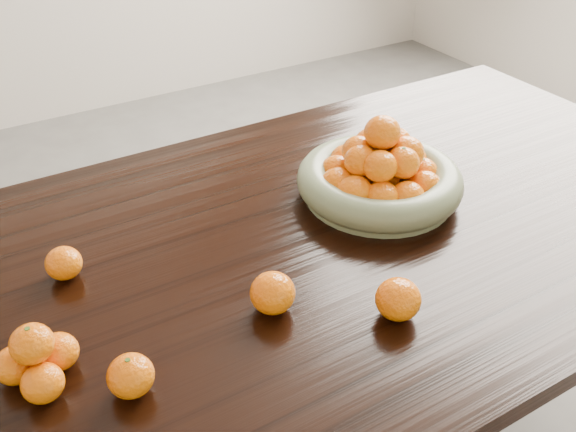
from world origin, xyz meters
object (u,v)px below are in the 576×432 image
dining_table (297,277)px  loose_orange_0 (131,376)px  fruit_bowl (380,175)px  orange_pyramid (37,360)px

dining_table → loose_orange_0: bearing=-154.1°
fruit_bowl → orange_pyramid: (-0.74, -0.15, -0.01)m
fruit_bowl → loose_orange_0: fruit_bowl is taller
orange_pyramid → loose_orange_0: (0.11, -0.09, -0.01)m
dining_table → loose_orange_0: (-0.40, -0.19, 0.12)m
dining_table → orange_pyramid: (-0.51, -0.10, 0.13)m
fruit_bowl → loose_orange_0: 0.68m
orange_pyramid → loose_orange_0: size_ratio=1.78×
dining_table → fruit_bowl: size_ratio=5.72×
loose_orange_0 → dining_table: bearing=25.9°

